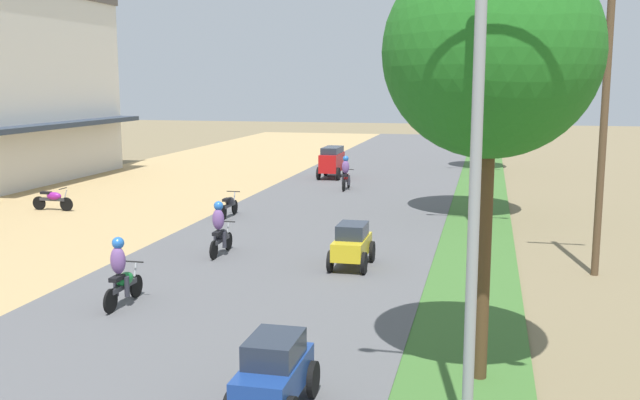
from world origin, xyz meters
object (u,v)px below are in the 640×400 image
Objects in this scene: car_hatchback_yellow at (352,243)px; motorbike_ahead_third at (229,204)px; streetlamp_near at (477,137)px; motorbike_ahead_second at (220,230)px; car_hatchback_blue at (274,372)px; car_van_red at (332,161)px; median_tree_nearest at (491,53)px; median_tree_second at (478,70)px; streetlamp_far at (487,88)px; motorbike_ahead_fourth at (346,174)px; parked_motorbike_fifth at (53,199)px; median_tree_third at (489,60)px; utility_pole_near at (605,98)px; motorbike_foreground_rider at (122,273)px; streetlamp_farthest at (488,93)px; streetlamp_mid at (485,113)px.

car_hatchback_yellow reaches higher than motorbike_ahead_third.
streetlamp_near is 13.12m from motorbike_ahead_second.
car_hatchback_blue is 0.83× the size of car_van_red.
median_tree_second reaches higher than median_tree_nearest.
streetlamp_far reaches higher than motorbike_ahead_fourth.
car_hatchback_blue is at bearing 173.56° from streetlamp_near.
median_tree_third reaches higher than parked_motorbike_fifth.
utility_pole_near is 5.14× the size of motorbike_ahead_third.
streetlamp_near is 30.64m from streetlamp_far.
car_hatchback_blue is 1.11× the size of motorbike_ahead_fourth.
car_van_red reaches higher than motorbike_foreground_rider.
car_hatchback_yellow is 6.59m from motorbike_foreground_rider.
median_tree_nearest is 9.38m from car_hatchback_yellow.
car_hatchback_yellow is at bearing -47.03° from motorbike_ahead_third.
parked_motorbike_fifth is 7.48m from motorbike_ahead_third.
utility_pole_near is at bearing 58.92° from car_hatchback_blue.
motorbike_ahead_fourth is at bearing -107.83° from streetlamp_farthest.
streetlamp_near reaches higher than streetlamp_mid.
utility_pole_near reaches higher than median_tree_second.
median_tree_third reaches higher than motorbike_ahead_second.
car_hatchback_blue is at bearing -93.92° from streetlamp_farthest.
car_hatchback_yellow is (-6.60, -0.90, -4.07)m from utility_pole_near.
streetlamp_mid is at bearing 90.00° from streetlamp_near.
streetlamp_far is (0.32, 12.17, -0.78)m from median_tree_second.
motorbike_ahead_third is (-1.90, 5.98, -0.28)m from motorbike_ahead_second.
car_hatchback_blue is 23.93m from motorbike_ahead_fourth.
median_tree_third is at bearing -89.82° from streetlamp_farthest.
car_van_red reaches higher than motorbike_ahead_fourth.
car_hatchback_blue is at bearing -81.70° from motorbike_ahead_fourth.
median_tree_third reaches higher than motorbike_ahead_fourth.
median_tree_third is 20.86m from motorbike_ahead_third.
parked_motorbike_fifth is 1.00× the size of motorbike_ahead_second.
motorbike_ahead_fourth is (-3.46, 23.68, 0.11)m from car_hatchback_blue.
median_tree_nearest is 4.14× the size of motorbike_ahead_third.
car_hatchback_blue is (-3.00, -30.30, -4.15)m from streetlamp_far.
median_tree_third is 18.59m from streetlamp_mid.
motorbike_foreground_rider is at bearing -101.53° from streetlamp_farthest.
median_tree_second is 13.19m from car_van_red.
parked_motorbike_fifth is 11.01m from motorbike_ahead_second.
median_tree_nearest is 0.96× the size of streetlamp_near.
median_tree_third reaches higher than car_hatchback_blue.
utility_pole_near is 4.62× the size of car_hatchback_yellow.
median_tree_second is 3.88× the size of car_hatchback_yellow.
motorbike_foreground_rider is (-8.01, -25.82, -4.04)m from streetlamp_far.
motorbike_ahead_second is at bearing 126.97° from streetlamp_near.
car_van_red is at bearing 111.00° from motorbike_ahead_fourth.
utility_pole_near reaches higher than motorbike_ahead_fourth.
streetlamp_far is at bearing 17.45° from car_van_red.
streetlamp_far is (0.00, 15.43, 0.70)m from streetlamp_mid.
median_tree_third is at bearing 89.37° from streetlamp_far.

